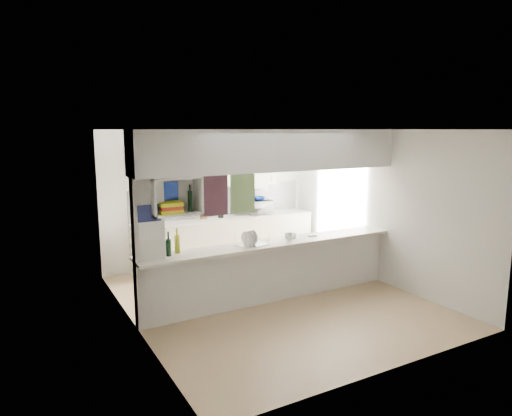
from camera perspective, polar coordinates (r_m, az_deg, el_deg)
floor at (r=7.19m, az=2.11°, el=-11.42°), size 4.80×4.80×0.00m
ceiling at (r=6.70m, az=2.25°, el=9.78°), size 4.80×4.80×0.00m
wall_back at (r=8.94m, az=-5.80°, el=1.37°), size 4.20×0.00×4.20m
wall_left at (r=6.04m, az=-15.17°, el=-2.99°), size 0.00×4.80×4.80m
wall_right at (r=8.10m, az=15.00°, el=0.22°), size 0.00×4.80×4.80m
servery_partition at (r=6.68m, az=0.92°, el=1.70°), size 4.20×0.50×2.60m
cubby_shelf at (r=6.05m, az=-10.30°, el=1.18°), size 0.65×0.35×0.50m
kitchen_run at (r=8.85m, az=-4.12°, el=-1.81°), size 3.60×0.63×2.24m
microwave at (r=9.17m, az=0.38°, el=0.12°), size 0.54×0.39×0.28m
bowl at (r=9.14m, az=0.30°, el=1.20°), size 0.27×0.27×0.07m
dish_rack at (r=6.71m, az=-0.55°, el=-3.91°), size 0.49×0.41×0.23m
cup at (r=7.00m, az=4.15°, el=-3.55°), size 0.16×0.16×0.10m
wine_bottles at (r=6.31m, az=-10.32°, el=-4.60°), size 0.22×0.15×0.35m
plastic_tubs at (r=7.20m, az=4.65°, el=-3.45°), size 0.49×0.18×0.07m
utensil_jar at (r=8.81m, az=-4.43°, el=-0.74°), size 0.11×0.11×0.15m
knife_block at (r=8.70m, az=-6.58°, el=-0.70°), size 0.12×0.10×0.21m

